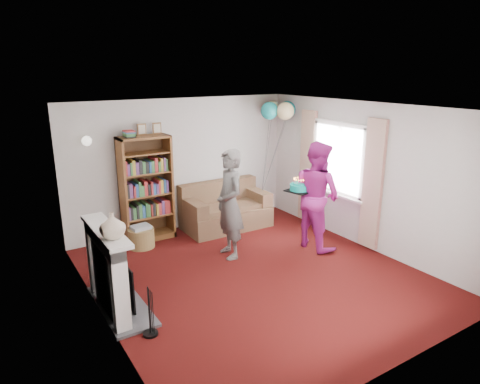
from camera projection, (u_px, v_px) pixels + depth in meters
ground at (256, 275)px, 6.48m from camera, size 5.00×5.00×0.00m
wall_back at (182, 165)px, 8.17m from camera, size 4.50×0.02×2.50m
wall_left at (97, 226)px, 4.97m from camera, size 0.02×5.00×2.50m
wall_right at (365, 176)px, 7.30m from camera, size 0.02×5.00×2.50m
ceiling at (258, 108)px, 5.79m from camera, size 4.50×5.00×0.01m
fireplace at (112, 274)px, 5.42m from camera, size 0.55×1.80×1.12m
window_bay at (338, 172)px, 7.77m from camera, size 0.14×2.02×2.20m
wall_sconce at (87, 141)px, 6.97m from camera, size 0.16×0.23×0.16m
bookcase at (146, 189)px, 7.66m from camera, size 0.90×0.42×2.10m
sofa at (224, 210)px, 8.41m from camera, size 1.66×0.88×0.88m
wicker_basket at (141, 237)px, 7.46m from camera, size 0.45×0.45×0.40m
person_striped at (230, 204)px, 6.92m from camera, size 0.52×0.71×1.80m
person_magenta at (317, 195)px, 7.31m from camera, size 0.76×0.95×1.86m
birthday_cake at (300, 187)px, 7.22m from camera, size 0.40×0.40×0.22m
balloons at (278, 110)px, 8.47m from camera, size 0.92×0.78×1.73m
mantel_vase at (112, 225)px, 4.91m from camera, size 0.36×0.36×0.31m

